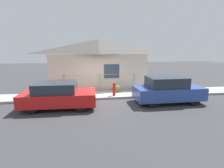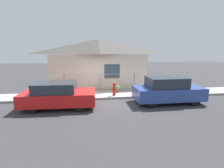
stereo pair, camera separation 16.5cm
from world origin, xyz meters
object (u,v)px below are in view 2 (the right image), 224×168
car_left (58,95)px  fire_hydrant (114,89)px  potted_plant_near_hydrant (118,89)px  car_right (168,90)px

car_left → fire_hydrant: bearing=27.5°
car_left → potted_plant_near_hydrant: car_left is taller
car_left → car_right: car_right is taller
car_left → car_right: bearing=2.1°
car_right → fire_hydrant: size_ratio=4.52×
car_right → potted_plant_near_hydrant: bearing=136.6°
car_left → fire_hydrant: car_left is taller
fire_hydrant → potted_plant_near_hydrant: 0.90m
car_right → potted_plant_near_hydrant: 3.40m
car_right → potted_plant_near_hydrant: car_right is taller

